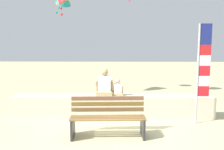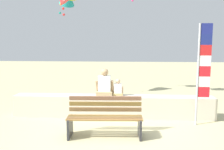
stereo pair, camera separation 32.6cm
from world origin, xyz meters
name	(u,v)px [view 1 (the left image)]	position (x,y,z in m)	size (l,w,h in m)	color
ground_plane	(112,132)	(0.00, 0.00, 0.00)	(40.00, 40.00, 0.00)	#C3BB8A
seawall_ledge	(113,106)	(0.00, 1.24, 0.31)	(5.71, 0.50, 0.62)	beige
park_bench	(108,118)	(-0.09, -0.24, 0.42)	(1.74, 0.69, 0.88)	olive
person_adult	(104,85)	(-0.24, 1.28, 0.92)	(0.51, 0.38, 0.79)	tan
person_child	(118,89)	(0.14, 1.28, 0.80)	(0.31, 0.23, 0.48)	tan
flag_banner	(202,67)	(2.31, 0.68, 1.52)	(0.34, 0.05, 2.61)	#B7B7BC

